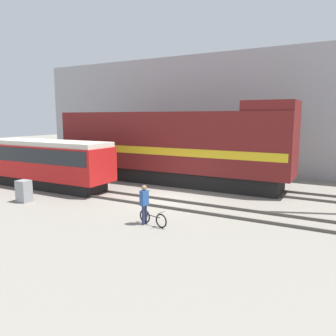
# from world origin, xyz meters

# --- Properties ---
(ground_plane) EXTENTS (120.00, 120.00, 0.00)m
(ground_plane) POSITION_xyz_m (0.00, 0.00, 0.00)
(ground_plane) COLOR gray
(track_near) EXTENTS (60.00, 1.50, 0.14)m
(track_near) POSITION_xyz_m (0.00, -0.91, 0.07)
(track_near) COLOR #47423D
(track_near) RESTS_ON ground
(track_far) EXTENTS (60.00, 1.51, 0.14)m
(track_far) POSITION_xyz_m (0.00, 4.36, 0.07)
(track_far) COLOR #47423D
(track_far) RESTS_ON ground
(building_backdrop) EXTENTS (38.63, 6.00, 9.77)m
(building_backdrop) POSITION_xyz_m (0.00, 13.05, 4.88)
(building_backdrop) COLOR #99999E
(building_backdrop) RESTS_ON ground
(freight_locomotive) EXTENTS (16.98, 3.04, 5.56)m
(freight_locomotive) POSITION_xyz_m (-2.24, 4.36, 2.61)
(freight_locomotive) COLOR black
(freight_locomotive) RESTS_ON ground
(streetcar) EXTENTS (9.27, 2.54, 3.11)m
(streetcar) POSITION_xyz_m (-8.38, -0.91, 1.78)
(streetcar) COLOR black
(streetcar) RESTS_ON ground
(bicycle) EXTENTS (1.56, 0.52, 0.68)m
(bicycle) POSITION_xyz_m (1.59, -4.18, 0.31)
(bicycle) COLOR black
(bicycle) RESTS_ON ground
(person) EXTENTS (0.29, 0.40, 1.75)m
(person) POSITION_xyz_m (1.20, -4.25, 1.07)
(person) COLOR #232D4C
(person) RESTS_ON ground
(signal_box) EXTENTS (0.70, 0.60, 1.20)m
(signal_box) POSITION_xyz_m (-6.67, -4.17, 0.60)
(signal_box) COLOR gray
(signal_box) RESTS_ON ground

